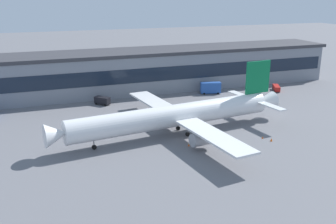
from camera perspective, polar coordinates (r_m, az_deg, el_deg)
name	(u,v)px	position (r m, az deg, el deg)	size (l,w,h in m)	color
ground_plane	(195,140)	(96.19, 4.01, -4.13)	(600.00, 600.00, 0.00)	slate
terminal_building	(135,70)	(143.57, -4.92, 6.16)	(157.12, 20.09, 14.88)	gray
airliner	(177,115)	(97.95, 1.29, -0.50)	(64.75, 55.69, 17.08)	white
belt_loader	(276,88)	(149.13, 15.76, 3.50)	(4.66, 6.62, 1.95)	red
catering_truck	(211,87)	(139.82, 6.39, 3.64)	(7.63, 4.37, 4.15)	#2651A5
crew_van	(102,100)	(127.27, -9.74, 1.74)	(5.08, 5.36, 2.55)	black
traffic_cone_0	(263,138)	(99.53, 13.85, -3.70)	(0.44, 0.44, 0.55)	#F2590C
traffic_cone_1	(271,140)	(98.38, 15.09, -3.99)	(0.59, 0.59, 0.73)	#F2590C
traffic_cone_2	(189,145)	(92.20, 3.10, -4.87)	(0.51, 0.51, 0.64)	#F2590C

